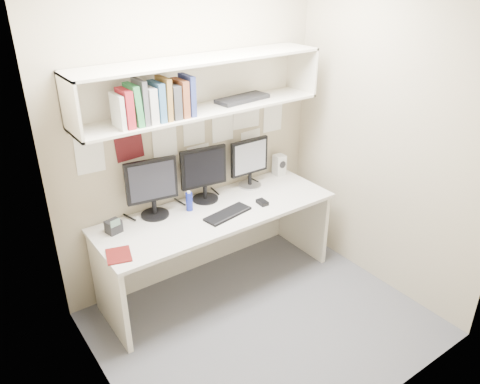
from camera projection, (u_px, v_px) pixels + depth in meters
floor at (264, 324)px, 3.66m from camera, size 2.40×2.00×0.01m
wall_back at (192, 132)px, 3.81m from camera, size 2.40×0.02×2.60m
wall_front at (392, 238)px, 2.36m from camera, size 2.40×0.02×2.60m
wall_left at (90, 226)px, 2.46m from camera, size 0.02×2.00×2.60m
wall_right at (386, 137)px, 3.71m from camera, size 0.02×2.00×2.60m
desk at (218, 247)px, 3.97m from camera, size 2.00×0.70×0.73m
overhead_hutch at (198, 84)px, 3.53m from camera, size 2.00×0.38×0.40m
pinned_papers at (192, 138)px, 3.83m from camera, size 1.92×0.01×0.48m
monitor_left at (152, 186)px, 3.62m from camera, size 0.41×0.22×0.48m
monitor_center at (204, 172)px, 3.87m from camera, size 0.40×0.22×0.46m
monitor_right at (249, 161)px, 4.12m from camera, size 0.38×0.21×0.44m
keyboard at (228, 214)px, 3.73m from camera, size 0.43×0.21×0.02m
mouse at (262, 202)px, 3.90m from camera, size 0.07×0.11×0.03m
speaker at (279, 165)px, 4.40m from camera, size 0.10×0.11×0.20m
blue_bottle at (189, 201)px, 3.78m from camera, size 0.05×0.05×0.17m
maroon_notebook at (119, 255)px, 3.22m from camera, size 0.22×0.24×0.01m
desk_phone at (114, 226)px, 3.48m from camera, size 0.12×0.12×0.13m
book_stack at (155, 102)px, 3.24m from camera, size 0.57×0.19×0.31m
hutch_tray at (242, 99)px, 3.77m from camera, size 0.47×0.22×0.03m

